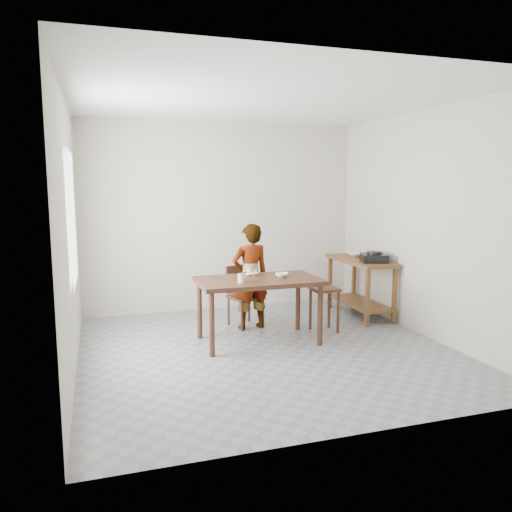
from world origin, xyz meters
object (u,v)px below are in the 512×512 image
object	(u,v)px
child	(250,277)
prep_counter	(360,287)
dining_table	(259,310)
dining_chair	(246,297)

from	to	relation	value
child	prep_counter	bearing A→B (deg)	177.63
dining_table	prep_counter	world-z (taller)	prep_counter
child	dining_chair	size ratio (longest dim) A/B	1.72
prep_counter	dining_chair	xyz separation A→B (m)	(-1.68, -0.03, -0.01)
child	dining_chair	xyz separation A→B (m)	(-0.03, 0.10, -0.28)
prep_counter	child	bearing A→B (deg)	-175.41
dining_table	prep_counter	size ratio (longest dim) A/B	1.17
dining_table	dining_chair	distance (m)	0.67
dining_table	child	xyz separation A→B (m)	(0.07, 0.57, 0.29)
prep_counter	child	xyz separation A→B (m)	(-1.65, -0.13, 0.27)
prep_counter	child	world-z (taller)	child
dining_table	child	distance (m)	0.64
dining_table	child	world-z (taller)	child
child	dining_chair	bearing A→B (deg)	-79.16
dining_chair	dining_table	bearing A→B (deg)	-110.24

